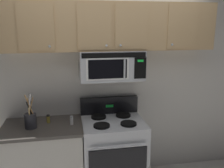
% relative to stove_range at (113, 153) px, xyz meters
% --- Properties ---
extents(back_wall, '(5.20, 0.10, 2.70)m').
position_rel_stove_range_xyz_m(back_wall, '(0.00, 0.37, 0.88)').
color(back_wall, silver).
rests_on(back_wall, ground_plane).
extents(stove_range, '(0.76, 0.69, 1.12)m').
position_rel_stove_range_xyz_m(stove_range, '(0.00, 0.00, 0.00)').
color(stove_range, '#B7BABF').
rests_on(stove_range, ground_plane).
extents(over_range_microwave, '(0.76, 0.43, 0.35)m').
position_rel_stove_range_xyz_m(over_range_microwave, '(-0.00, 0.12, 1.11)').
color(over_range_microwave, '#B7BABF').
extents(upper_cabinets, '(2.50, 0.36, 0.55)m').
position_rel_stove_range_xyz_m(upper_cabinets, '(-0.00, 0.15, 1.56)').
color(upper_cabinets, tan).
extents(counter_segment, '(0.93, 0.65, 0.90)m').
position_rel_stove_range_xyz_m(counter_segment, '(-0.84, 0.01, -0.02)').
color(counter_segment, '#BCB7AD').
rests_on(counter_segment, ground_plane).
extents(utensil_crock_charcoal, '(0.13, 0.13, 0.40)m').
position_rel_stove_range_xyz_m(utensil_crock_charcoal, '(-0.96, -0.03, 0.54)').
color(utensil_crock_charcoal, '#2D2D33').
rests_on(utensil_crock_charcoal, counter_segment).
extents(salt_shaker, '(0.04, 0.04, 0.11)m').
position_rel_stove_range_xyz_m(salt_shaker, '(-0.50, -0.02, 0.48)').
color(salt_shaker, white).
rests_on(salt_shaker, counter_segment).
extents(spice_jar, '(0.04, 0.04, 0.10)m').
position_rel_stove_range_xyz_m(spice_jar, '(-0.77, 0.09, 0.48)').
color(spice_jar, olive).
rests_on(spice_jar, counter_segment).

